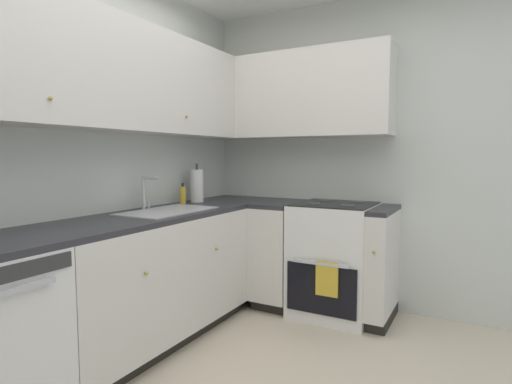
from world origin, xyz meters
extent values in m
cube|color=silver|center=(0.00, 1.45, 1.30)|extent=(3.74, 0.05, 2.59)
cube|color=silver|center=(1.84, 0.00, 1.30)|extent=(0.05, 2.94, 2.59)
cube|color=#333333|center=(-0.71, 0.82, 0.81)|extent=(0.55, 0.01, 0.07)
cube|color=silver|center=(-0.71, 0.80, 0.74)|extent=(0.36, 0.02, 0.02)
cube|color=silver|center=(0.41, 1.12, 0.48)|extent=(1.62, 0.60, 0.77)
cube|color=black|center=(0.41, 1.15, 0.04)|extent=(1.62, 0.54, 0.09)
sphere|color=tan|center=(0.05, 0.81, 0.62)|extent=(0.02, 0.02, 0.02)
sphere|color=tan|center=(0.76, 0.81, 0.62)|extent=(0.02, 0.02, 0.02)
cube|color=#2D2D33|center=(0.41, 1.12, 0.88)|extent=(2.82, 0.60, 0.03)
cube|color=silver|center=(1.52, 0.66, 0.48)|extent=(0.60, 0.32, 0.77)
cube|color=black|center=(1.55, 0.66, 0.04)|extent=(0.54, 0.32, 0.09)
cube|color=silver|center=(1.52, -0.21, 0.48)|extent=(0.60, 0.15, 0.77)
cube|color=black|center=(1.55, -0.21, 0.04)|extent=(0.54, 0.15, 0.09)
sphere|color=tan|center=(1.21, -0.21, 0.62)|extent=(0.02, 0.02, 0.02)
cube|color=#2D2D33|center=(1.52, 0.66, 0.88)|extent=(0.60, 0.32, 0.03)
cube|color=#2D2D33|center=(1.52, -0.21, 0.88)|extent=(0.60, 0.15, 0.03)
cube|color=white|center=(1.54, 0.18, 0.45)|extent=(0.64, 0.62, 0.90)
cube|color=black|center=(1.21, 0.18, 0.29)|extent=(0.02, 0.55, 0.38)
cube|color=silver|center=(1.19, 0.18, 0.50)|extent=(0.02, 0.43, 0.02)
cube|color=black|center=(1.54, 0.18, 0.90)|extent=(0.59, 0.60, 0.01)
cube|color=white|center=(1.84, 0.18, 0.97)|extent=(0.03, 0.60, 0.15)
cylinder|color=#4C4C4C|center=(1.40, 0.04, 0.91)|extent=(0.11, 0.11, 0.01)
cylinder|color=#4C4C4C|center=(1.40, 0.31, 0.91)|extent=(0.11, 0.11, 0.01)
cylinder|color=#4C4C4C|center=(1.68, 0.04, 0.91)|extent=(0.11, 0.11, 0.01)
cylinder|color=#4C4C4C|center=(1.68, 0.31, 0.91)|extent=(0.11, 0.11, 0.01)
cube|color=gold|center=(1.19, 0.12, 0.39)|extent=(0.02, 0.17, 0.26)
cube|color=silver|center=(0.25, 1.26, 1.81)|extent=(2.50, 0.32, 0.71)
sphere|color=tan|center=(-0.31, 1.09, 1.58)|extent=(0.02, 0.02, 0.02)
sphere|color=tan|center=(0.80, 1.09, 1.58)|extent=(0.02, 0.02, 0.02)
cube|color=silver|center=(1.66, 0.60, 1.81)|extent=(0.32, 1.65, 0.71)
cube|color=#B7B7BC|center=(0.57, 1.09, 0.90)|extent=(0.69, 0.40, 0.01)
cube|color=gray|center=(0.57, 1.09, 0.85)|extent=(0.64, 0.36, 0.09)
cube|color=#99999E|center=(0.57, 1.09, 0.87)|extent=(0.02, 0.35, 0.06)
cylinder|color=silver|center=(0.57, 1.32, 1.02)|extent=(0.02, 0.02, 0.24)
cylinder|color=silver|center=(0.57, 1.25, 1.13)|extent=(0.02, 0.15, 0.02)
cylinder|color=silver|center=(0.62, 1.32, 0.93)|extent=(0.02, 0.02, 0.06)
cylinder|color=gold|center=(1.00, 1.30, 0.97)|extent=(0.05, 0.05, 0.14)
cylinder|color=#262626|center=(1.00, 1.30, 1.05)|extent=(0.02, 0.02, 0.03)
cylinder|color=white|center=(1.17, 1.28, 1.04)|extent=(0.11, 0.11, 0.28)
cylinder|color=#3F3F3F|center=(1.17, 1.28, 1.06)|extent=(0.02, 0.02, 0.34)
camera|label=1|loc=(-1.67, -0.84, 1.29)|focal=28.94mm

